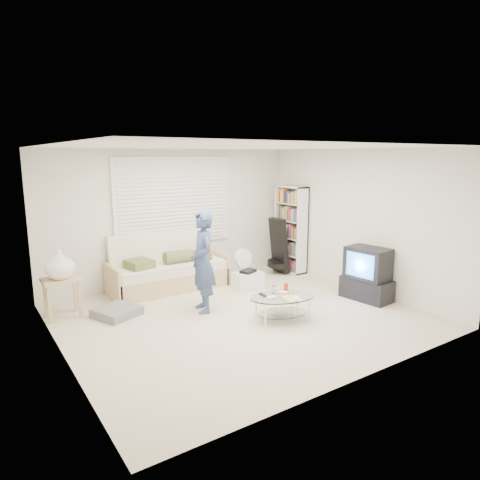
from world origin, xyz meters
TOP-DOWN VIEW (x-y plane):
  - ground at (0.00, 0.00)m, footprint 5.00×5.00m
  - room_shell at (0.00, 0.48)m, footprint 5.02×4.52m
  - window_blinds at (0.00, 2.20)m, footprint 2.32×0.08m
  - futon_sofa at (-0.33, 1.87)m, footprint 2.10×0.85m
  - grey_floor_pillow at (-1.54, 1.05)m, footprint 0.75×0.75m
  - side_table at (-2.22, 1.44)m, footprint 0.53×0.43m
  - bookshelf at (2.32, 1.60)m, footprint 0.28×0.75m
  - guitar_case at (1.98, 1.56)m, footprint 0.41×0.42m
  - floor_fan at (1.06, 1.51)m, footprint 0.40×0.26m
  - storage_bin at (0.88, 1.07)m, footprint 0.52×0.38m
  - tv_unit at (2.20, -0.52)m, footprint 0.52×0.86m
  - coffee_table at (0.43, -0.46)m, footprint 1.12×0.87m
  - standing_person at (-0.34, 0.52)m, footprint 0.49×0.64m

SIDE VIEW (x-z plane):
  - ground at x=0.00m, z-range 0.00..0.00m
  - grey_floor_pillow at x=-1.54m, z-range 0.00..0.13m
  - storage_bin at x=0.88m, z-range -0.02..0.34m
  - coffee_table at x=0.43m, z-range 0.05..0.54m
  - futon_sofa at x=-0.33m, z-range -0.18..0.85m
  - floor_fan at x=1.06m, z-range 0.05..0.70m
  - tv_unit at x=2.20m, z-range -0.01..0.88m
  - guitar_case at x=1.98m, z-range -0.06..1.07m
  - side_table at x=-2.22m, z-range 0.25..1.30m
  - standing_person at x=-0.34m, z-range 0.00..1.57m
  - bookshelf at x=2.32m, z-range 0.00..1.77m
  - window_blinds at x=0.00m, z-range 0.74..2.36m
  - room_shell at x=0.00m, z-range 0.37..2.88m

